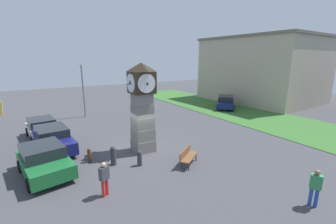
# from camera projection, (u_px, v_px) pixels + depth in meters

# --- Properties ---
(ground_plane) EXTENTS (74.82, 74.82, 0.00)m
(ground_plane) POSITION_uv_depth(u_px,v_px,m) (141.00, 150.00, 14.70)
(ground_plane) COLOR #424247
(clock_tower) EXTENTS (1.89, 1.86, 5.61)m
(clock_tower) POSITION_uv_depth(u_px,v_px,m) (142.00, 106.00, 13.97)
(clock_tower) COLOR gray
(clock_tower) RESTS_ON ground_plane
(bollard_near_tower) EXTENTS (0.26, 0.26, 0.87)m
(bollard_near_tower) POSITION_uv_depth(u_px,v_px,m) (140.00, 158.00, 12.50)
(bollard_near_tower) COLOR #333338
(bollard_near_tower) RESTS_ON ground_plane
(bollard_mid_row) EXTENTS (0.31, 0.31, 1.11)m
(bollard_mid_row) POSITION_uv_depth(u_px,v_px,m) (113.00, 155.00, 12.55)
(bollard_mid_row) COLOR #333338
(bollard_mid_row) RESTS_ON ground_plane
(bollard_far_row) EXTENTS (0.22, 0.22, 0.86)m
(bollard_far_row) POSITION_uv_depth(u_px,v_px,m) (89.00, 155.00, 12.93)
(bollard_far_row) COLOR brown
(bollard_far_row) RESTS_ON ground_plane
(bollard_end_row) EXTENTS (0.22, 0.22, 1.04)m
(bollard_end_row) POSITION_uv_depth(u_px,v_px,m) (67.00, 151.00, 13.21)
(bollard_end_row) COLOR brown
(bollard_end_row) RESTS_ON ground_plane
(car_navy_sedan) EXTENTS (4.11, 2.30, 1.44)m
(car_navy_sedan) POSITION_uv_depth(u_px,v_px,m) (42.00, 128.00, 16.88)
(car_navy_sedan) COLOR silver
(car_navy_sedan) RESTS_ON ground_plane
(car_near_tower) EXTENTS (4.58, 2.34, 1.53)m
(car_near_tower) POSITION_uv_depth(u_px,v_px,m) (53.00, 139.00, 14.45)
(car_near_tower) COLOR navy
(car_near_tower) RESTS_ON ground_plane
(car_by_building) EXTENTS (4.14, 2.58, 1.53)m
(car_by_building) POSITION_uv_depth(u_px,v_px,m) (44.00, 160.00, 11.49)
(car_by_building) COLOR #19602D
(car_by_building) RESTS_ON ground_plane
(car_end_of_row) EXTENTS (4.26, 4.33, 1.47)m
(car_end_of_row) POSITION_uv_depth(u_px,v_px,m) (226.00, 102.00, 26.89)
(car_end_of_row) COLOR navy
(car_end_of_row) RESTS_ON ground_plane
(bench) EXTENTS (1.33, 1.62, 0.90)m
(bench) POSITION_uv_depth(u_px,v_px,m) (188.00, 156.00, 12.62)
(bench) COLOR brown
(bench) RESTS_ON ground_plane
(pedestrian_near_bench) EXTENTS (0.47, 0.41, 1.60)m
(pedestrian_near_bench) POSITION_uv_depth(u_px,v_px,m) (315.00, 186.00, 8.93)
(pedestrian_near_bench) COLOR #264CA5
(pedestrian_near_bench) RESTS_ON ground_plane
(pedestrian_crossing_lot) EXTENTS (0.28, 0.42, 1.70)m
(pedestrian_crossing_lot) POSITION_uv_depth(u_px,v_px,m) (0.00, 106.00, 23.46)
(pedestrian_crossing_lot) COLOR gold
(pedestrian_crossing_lot) RESTS_ON ground_plane
(pedestrian_by_cars) EXTENTS (0.38, 0.46, 1.57)m
(pedestrian_by_cars) POSITION_uv_depth(u_px,v_px,m) (104.00, 177.00, 9.62)
(pedestrian_by_cars) COLOR red
(pedestrian_by_cars) RESTS_ON ground_plane
(street_lamp_near_road) EXTENTS (0.50, 0.24, 5.43)m
(street_lamp_near_road) POSITION_uv_depth(u_px,v_px,m) (83.00, 86.00, 22.28)
(street_lamp_near_road) COLOR slate
(street_lamp_near_road) RESTS_ON ground_plane
(warehouse_blue_far) EXTENTS (14.78, 12.47, 8.62)m
(warehouse_blue_far) POSITION_uv_depth(u_px,v_px,m) (262.00, 70.00, 31.37)
(warehouse_blue_far) COLOR #B7A88E
(warehouse_blue_far) RESTS_ON ground_plane
(grass_verge_far) EXTENTS (44.89, 7.53, 0.04)m
(grass_verge_far) POSITION_uv_depth(u_px,v_px,m) (265.00, 119.00, 22.21)
(grass_verge_far) COLOR #386B2D
(grass_verge_far) RESTS_ON ground_plane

